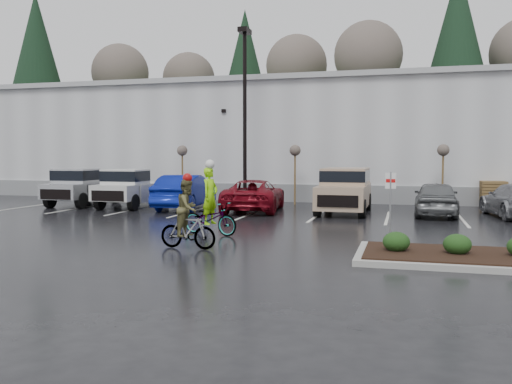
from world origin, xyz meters
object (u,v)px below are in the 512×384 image
(lamppost, at_px, (245,97))
(car_blue, at_px, (185,192))
(sapling_east, at_px, (443,154))
(pickup_silver, at_px, (86,187))
(car_grey, at_px, (436,198))
(pickup_white, at_px, (134,188))
(suv_tan, at_px, (344,191))
(cyclist_hivis, at_px, (210,212))
(car_red, at_px, (254,195))
(cyclist_olive, at_px, (188,221))
(pallet_stack_a, at_px, (493,194))
(sapling_mid, at_px, (295,154))
(fire_lane_sign, at_px, (390,200))
(sapling_west, at_px, (182,154))

(lamppost, distance_m, car_blue, 5.98)
(sapling_east, relative_size, pickup_silver, 0.62)
(pickup_silver, xyz_separation_m, car_grey, (17.63, -0.25, -0.21))
(lamppost, height_order, pickup_white, lamppost)
(pickup_silver, distance_m, suv_tan, 13.63)
(suv_tan, relative_size, cyclist_hivis, 2.03)
(lamppost, height_order, sapling_east, lamppost)
(car_red, relative_size, cyclist_olive, 2.49)
(pickup_silver, distance_m, pickup_white, 2.92)
(sapling_east, height_order, car_blue, sapling_east)
(cyclist_hivis, relative_size, cyclist_olive, 1.16)
(pickup_white, xyz_separation_m, cyclist_olive, (7.44, -10.79, -0.18))
(car_blue, distance_m, car_grey, 11.82)
(pallet_stack_a, bearing_deg, pickup_silver, -168.21)
(car_grey, distance_m, cyclist_hivis, 11.00)
(sapling_mid, bearing_deg, fire_lane_sign, -67.51)
(sapling_mid, xyz_separation_m, car_red, (-1.22, -3.76, -1.98))
(lamppost, relative_size, fire_lane_sign, 4.19)
(sapling_west, relative_size, car_blue, 0.63)
(sapling_west, distance_m, suv_tan, 10.28)
(pickup_silver, xyz_separation_m, car_blue, (5.81, -0.33, -0.14))
(sapling_west, xyz_separation_m, car_red, (5.28, -3.76, -1.98))
(pickup_white, bearing_deg, cyclist_olive, -55.41)
(pallet_stack_a, xyz_separation_m, pickup_white, (-17.70, -4.44, 0.30))
(sapling_west, height_order, car_red, sapling_west)
(car_red, distance_m, cyclist_olive, 10.52)
(fire_lane_sign, bearing_deg, sapling_west, 132.67)
(suv_tan, relative_size, cyclist_olive, 2.36)
(car_blue, height_order, cyclist_olive, cyclist_olive)
(fire_lane_sign, bearing_deg, car_red, 125.81)
(pickup_silver, relative_size, suv_tan, 1.02)
(fire_lane_sign, bearing_deg, car_blue, 137.78)
(suv_tan, height_order, cyclist_olive, cyclist_olive)
(pickup_silver, distance_m, car_blue, 5.82)
(sapling_mid, relative_size, car_grey, 0.71)
(car_blue, bearing_deg, pickup_white, -8.07)
(car_blue, distance_m, cyclist_olive, 11.53)
(sapling_east, xyz_separation_m, car_blue, (-12.31, -3.63, -1.89))
(pickup_white, bearing_deg, suv_tan, -0.43)
(sapling_mid, xyz_separation_m, car_blue, (-4.81, -3.63, -1.89))
(lamppost, distance_m, pickup_white, 7.42)
(lamppost, height_order, cyclist_olive, lamppost)
(sapling_west, xyz_separation_m, car_blue, (1.69, -3.63, -1.89))
(car_blue, xyz_separation_m, cyclist_hivis, (4.22, -7.87, -0.07))
(sapling_east, bearing_deg, cyclist_hivis, -125.11)
(car_blue, bearing_deg, lamppost, -135.55)
(sapling_east, relative_size, fire_lane_sign, 1.45)
(fire_lane_sign, xyz_separation_m, suv_tan, (-2.29, 9.28, -0.38))
(sapling_east, xyz_separation_m, suv_tan, (-4.49, -3.52, -1.70))
(sapling_west, height_order, pickup_silver, sapling_west)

